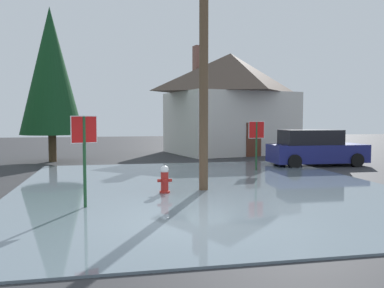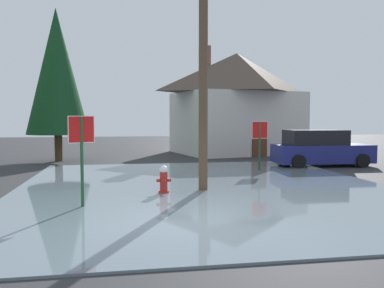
# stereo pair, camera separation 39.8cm
# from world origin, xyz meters

# --- Properties ---
(ground_plane) EXTENTS (80.00, 80.00, 0.10)m
(ground_plane) POSITION_xyz_m (0.00, 0.00, -0.05)
(ground_plane) COLOR #2D2D30
(flood_puddle) EXTENTS (12.06, 13.79, 0.05)m
(flood_puddle) POSITION_xyz_m (1.28, 4.06, 0.02)
(flood_puddle) COLOR slate
(flood_puddle) RESTS_ON ground
(lane_stop_bar) EXTENTS (4.39, 0.43, 0.01)m
(lane_stop_bar) POSITION_xyz_m (0.64, -1.40, 0.00)
(lane_stop_bar) COLOR silver
(lane_stop_bar) RESTS_ON ground
(stop_sign_near) EXTENTS (0.63, 0.32, 2.36)m
(stop_sign_near) POSITION_xyz_m (-2.37, 1.74, 1.68)
(stop_sign_near) COLOR #1E4C28
(stop_sign_near) RESTS_ON ground
(fire_hydrant) EXTENTS (0.44, 0.38, 0.87)m
(fire_hydrant) POSITION_xyz_m (-0.14, 3.28, 0.43)
(fire_hydrant) COLOR #AD231E
(fire_hydrant) RESTS_ON ground
(utility_pole) EXTENTS (1.60, 0.28, 8.35)m
(utility_pole) POSITION_xyz_m (1.13, 3.56, 4.35)
(utility_pole) COLOR brown
(utility_pole) RESTS_ON ground
(stop_sign_far) EXTENTS (0.73, 0.10, 2.14)m
(stop_sign_far) POSITION_xyz_m (4.41, 7.72, 1.53)
(stop_sign_far) COLOR #1E4C28
(stop_sign_far) RESTS_ON ground
(house) EXTENTS (8.91, 7.60, 6.90)m
(house) POSITION_xyz_m (5.88, 16.54, 3.32)
(house) COLOR beige
(house) RESTS_ON ground
(parked_car) EXTENTS (4.59, 2.01, 1.72)m
(parked_car) POSITION_xyz_m (7.87, 9.03, 0.81)
(parked_car) COLOR navy
(parked_car) RESTS_ON ground
(pine_tree_mid_left) EXTENTS (3.18, 3.18, 7.94)m
(pine_tree_mid_left) POSITION_xyz_m (-4.69, 13.28, 4.67)
(pine_tree_mid_left) COLOR #4C3823
(pine_tree_mid_left) RESTS_ON ground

